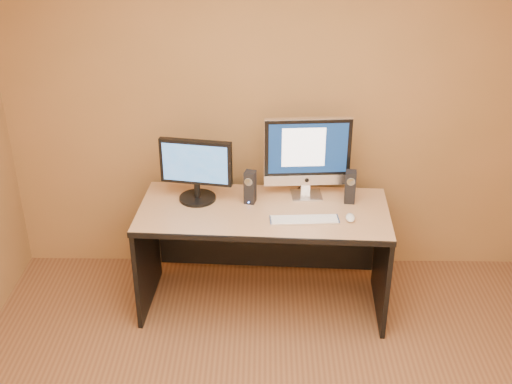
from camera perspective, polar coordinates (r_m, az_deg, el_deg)
walls at (r=2.97m, az=1.97°, el=-6.23°), size 4.00×4.00×2.60m
desk at (r=4.64m, az=0.64°, el=-5.91°), size 1.77×0.85×0.80m
imac at (r=4.50m, az=4.63°, el=3.01°), size 0.63×0.27×0.59m
second_monitor at (r=4.48m, az=-5.33°, el=1.91°), size 0.56×0.35×0.45m
speaker_left at (r=4.47m, az=-0.53°, el=0.44°), size 0.09×0.09×0.24m
speaker_right at (r=4.52m, az=8.37°, el=0.46°), size 0.08×0.08×0.24m
keyboard at (r=4.30m, az=4.32°, el=-2.47°), size 0.47×0.15×0.02m
mouse at (r=4.34m, az=8.38°, el=-2.26°), size 0.07×0.11×0.04m
cable_a at (r=4.69m, az=4.35°, el=0.15°), size 0.09×0.23×0.01m
cable_b at (r=4.70m, az=3.72°, el=0.22°), size 0.08×0.18×0.01m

